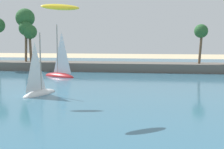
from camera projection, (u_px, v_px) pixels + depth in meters
sea at (128, 74)px, 56.53m from camera, size 220.00×91.37×0.06m
palm_headland at (130, 57)px, 61.82m from camera, size 87.63×6.15×13.27m
sailboat_near_shore at (60, 72)px, 52.96m from camera, size 6.92×4.98×9.81m
sailboat_mid_bay at (39, 89)px, 35.88m from camera, size 3.33×5.72×7.94m
kite_aloft_low_near_shore at (61, 7)px, 26.06m from camera, size 3.59×3.02×0.78m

